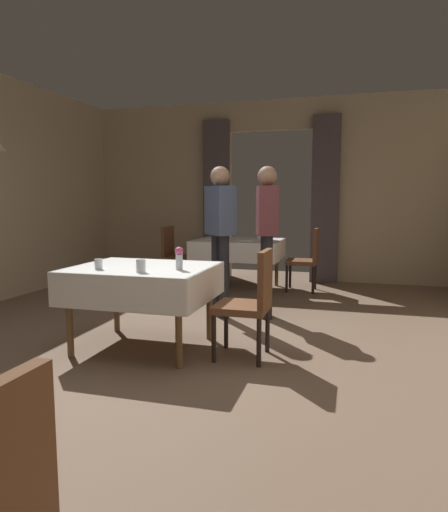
{
  "coord_description": "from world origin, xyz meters",
  "views": [
    {
      "loc": [
        1.36,
        -3.5,
        1.34
      ],
      "look_at": [
        0.27,
        0.35,
        0.85
      ],
      "focal_mm": 31.84,
      "sensor_mm": 36.0,
      "label": 1
    }
  ],
  "objects": [
    {
      "name": "chair_mid_right",
      "position": [
        0.56,
        0.17,
        0.52
      ],
      "size": [
        0.44,
        0.44,
        0.93
      ],
      "color": "black",
      "rests_on": "ground"
    },
    {
      "name": "chair_far_right",
      "position": [
        0.73,
        3.22,
        0.52
      ],
      "size": [
        0.44,
        0.44,
        0.93
      ],
      "color": "black",
      "rests_on": "ground"
    },
    {
      "name": "glass_mid_b",
      "position": [
        -0.73,
        -0.09,
        0.8
      ],
      "size": [
        0.07,
        0.07,
        0.09
      ],
      "primitive_type": "cylinder",
      "color": "silver",
      "rests_on": "dining_table_mid"
    },
    {
      "name": "dining_table_mid",
      "position": [
        -0.45,
        0.18,
        0.65
      ],
      "size": [
        1.23,
        1.04,
        0.75
      ],
      "color": "brown",
      "rests_on": "ground"
    },
    {
      "name": "chair_far_left",
      "position": [
        -1.34,
        3.15,
        0.52
      ],
      "size": [
        0.44,
        0.44,
        0.93
      ],
      "color": "black",
      "rests_on": "ground"
    },
    {
      "name": "glass_mid_c",
      "position": [
        -0.31,
        -0.14,
        0.8
      ],
      "size": [
        0.08,
        0.08,
        0.11
      ],
      "primitive_type": "cylinder",
      "color": "silver",
      "rests_on": "dining_table_mid"
    },
    {
      "name": "flower_vase_mid",
      "position": [
        -0.05,
        0.08,
        0.86
      ],
      "size": [
        0.07,
        0.07,
        0.2
      ],
      "color": "silver",
      "rests_on": "dining_table_mid"
    },
    {
      "name": "dining_table_far",
      "position": [
        -0.3,
        3.15,
        0.65
      ],
      "size": [
        1.3,
        0.99,
        0.75
      ],
      "color": "brown",
      "rests_on": "ground"
    },
    {
      "name": "glass_far_b",
      "position": [
        -0.47,
        2.83,
        0.8
      ],
      "size": [
        0.08,
        0.08,
        0.09
      ],
      "primitive_type": "cylinder",
      "color": "silver",
      "rests_on": "dining_table_far"
    },
    {
      "name": "wall_back",
      "position": [
        0.0,
        4.18,
        1.52
      ],
      "size": [
        6.4,
        0.27,
        3.0
      ],
      "color": "tan",
      "rests_on": "ground"
    },
    {
      "name": "person_diner_standing_aside",
      "position": [
        0.43,
        1.56,
        1.02
      ],
      "size": [
        0.31,
        0.41,
        1.72
      ],
      "color": "black",
      "rests_on": "ground"
    },
    {
      "name": "plate_far_c",
      "position": [
        -0.16,
        3.02,
        0.76
      ],
      "size": [
        0.22,
        0.22,
        0.01
      ],
      "primitive_type": "cylinder",
      "color": "white",
      "rests_on": "dining_table_far"
    },
    {
      "name": "plate_far_d",
      "position": [
        -0.75,
        3.15,
        0.76
      ],
      "size": [
        0.2,
        0.2,
        0.01
      ],
      "primitive_type": "cylinder",
      "color": "white",
      "rests_on": "dining_table_far"
    },
    {
      "name": "person_waiter_by_doorway",
      "position": [
        -0.09,
        1.45,
        1.02
      ],
      "size": [
        0.41,
        0.41,
        1.72
      ],
      "color": "black",
      "rests_on": "ground"
    },
    {
      "name": "ground",
      "position": [
        0.0,
        0.0,
        0.0
      ],
      "size": [
        10.08,
        10.08,
        0.0
      ],
      "primitive_type": "plane",
      "color": "#7A604C"
    },
    {
      "name": "flower_vase_far",
      "position": [
        -0.02,
        3.3,
        0.85
      ],
      "size": [
        0.07,
        0.07,
        0.18
      ],
      "color": "silver",
      "rests_on": "dining_table_far"
    }
  ]
}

